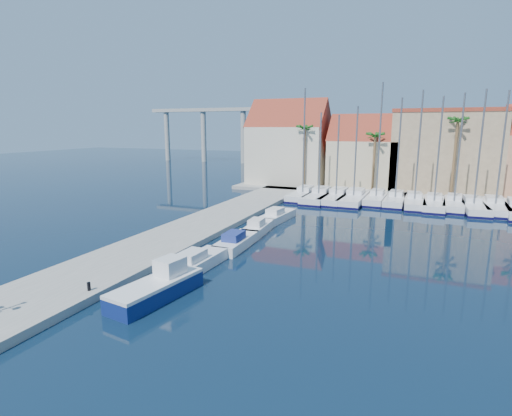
% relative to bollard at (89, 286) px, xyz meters
% --- Properties ---
extents(ground, '(260.00, 260.00, 0.00)m').
position_rel_bollard_xyz_m(ground, '(6.69, -0.42, -0.75)').
color(ground, black).
rests_on(ground, ground).
extents(quay_west, '(6.00, 77.00, 0.50)m').
position_rel_bollard_xyz_m(quay_west, '(-2.31, 13.08, -0.50)').
color(quay_west, gray).
rests_on(quay_west, ground).
extents(shore_north, '(54.00, 16.00, 0.50)m').
position_rel_bollard_xyz_m(shore_north, '(16.69, 47.58, -0.50)').
color(shore_north, gray).
rests_on(shore_north, ground).
extents(bollard, '(0.20, 0.20, 0.49)m').
position_rel_bollard_xyz_m(bollard, '(0.00, 0.00, 0.00)').
color(bollard, black).
rests_on(bollard, quay_west).
extents(fishing_boat, '(2.83, 6.16, 2.08)m').
position_rel_bollard_xyz_m(fishing_boat, '(3.56, 1.61, -0.05)').
color(fishing_boat, navy).
rests_on(fishing_boat, ground).
extents(motorboat_west_0, '(2.08, 5.84, 1.40)m').
position_rel_bollard_xyz_m(motorboat_west_0, '(3.09, 6.52, -0.24)').
color(motorboat_west_0, white).
rests_on(motorboat_west_0, ground).
extents(motorboat_west_1, '(1.99, 5.78, 1.40)m').
position_rel_bollard_xyz_m(motorboat_west_1, '(3.52, 12.05, -0.24)').
color(motorboat_west_1, white).
rests_on(motorboat_west_1, ground).
extents(motorboat_west_2, '(1.97, 5.24, 1.40)m').
position_rel_bollard_xyz_m(motorboat_west_2, '(3.39, 16.97, -0.24)').
color(motorboat_west_2, white).
rests_on(motorboat_west_2, ground).
extents(motorboat_west_3, '(2.35, 5.89, 1.40)m').
position_rel_bollard_xyz_m(motorboat_west_3, '(3.38, 22.23, -0.24)').
color(motorboat_west_3, white).
rests_on(motorboat_west_3, ground).
extents(sailboat_0, '(2.61, 9.30, 14.40)m').
position_rel_bollard_xyz_m(sailboat_0, '(2.40, 35.79, -0.12)').
color(sailboat_0, white).
rests_on(sailboat_0, ground).
extents(sailboat_1, '(2.90, 10.62, 11.35)m').
position_rel_bollard_xyz_m(sailboat_1, '(4.67, 35.50, -0.18)').
color(sailboat_1, white).
rests_on(sailboat_1, ground).
extents(sailboat_2, '(3.26, 10.67, 11.05)m').
position_rel_bollard_xyz_m(sailboat_2, '(6.93, 35.73, -0.18)').
color(sailboat_2, white).
rests_on(sailboat_2, ground).
extents(sailboat_3, '(3.03, 10.77, 12.06)m').
position_rel_bollard_xyz_m(sailboat_3, '(9.15, 35.82, -0.18)').
color(sailboat_3, white).
rests_on(sailboat_3, ground).
extents(sailboat_4, '(2.52, 8.50, 14.84)m').
position_rel_bollard_xyz_m(sailboat_4, '(11.84, 36.46, -0.08)').
color(sailboat_4, white).
rests_on(sailboat_4, ground).
extents(sailboat_5, '(2.59, 8.75, 12.99)m').
position_rel_bollard_xyz_m(sailboat_5, '(14.16, 36.38, -0.13)').
color(sailboat_5, white).
rests_on(sailboat_5, ground).
extents(sailboat_6, '(2.88, 9.20, 13.75)m').
position_rel_bollard_xyz_m(sailboat_6, '(16.36, 35.89, -0.12)').
color(sailboat_6, white).
rests_on(sailboat_6, ground).
extents(sailboat_7, '(2.66, 9.18, 13.00)m').
position_rel_bollard_xyz_m(sailboat_7, '(18.59, 35.55, -0.14)').
color(sailboat_7, white).
rests_on(sailboat_7, ground).
extents(sailboat_8, '(2.96, 8.87, 13.33)m').
position_rel_bollard_xyz_m(sailboat_8, '(20.77, 36.17, -0.12)').
color(sailboat_8, white).
rests_on(sailboat_8, ground).
extents(sailboat_9, '(3.08, 9.34, 13.62)m').
position_rel_bollard_xyz_m(sailboat_9, '(22.69, 35.42, -0.13)').
color(sailboat_9, white).
rests_on(sailboat_9, ground).
extents(sailboat_10, '(2.82, 9.79, 13.48)m').
position_rel_bollard_xyz_m(sailboat_10, '(25.00, 36.23, -0.14)').
color(sailboat_10, white).
rests_on(sailboat_10, ground).
extents(building_0, '(12.30, 9.00, 13.50)m').
position_rel_bollard_xyz_m(building_0, '(-3.31, 46.58, 5.78)').
color(building_0, beige).
rests_on(building_0, shore_north).
extents(building_1, '(10.30, 8.00, 11.00)m').
position_rel_bollard_xyz_m(building_1, '(8.69, 46.58, 4.55)').
color(building_1, beige).
rests_on(building_1, shore_north).
extents(building_2, '(14.20, 10.20, 11.50)m').
position_rel_bollard_xyz_m(building_2, '(19.69, 47.58, 5.51)').
color(building_2, '#9C8260').
rests_on(building_2, shore_north).
extents(palm_0, '(2.60, 2.60, 10.15)m').
position_rel_bollard_xyz_m(palm_0, '(0.69, 41.58, 8.33)').
color(palm_0, brown).
rests_on(palm_0, shore_north).
extents(palm_1, '(2.60, 2.60, 9.15)m').
position_rel_bollard_xyz_m(palm_1, '(10.69, 41.58, 7.39)').
color(palm_1, brown).
rests_on(palm_1, shore_north).
extents(palm_2, '(2.60, 2.60, 11.15)m').
position_rel_bollard_xyz_m(palm_2, '(20.69, 41.58, 9.27)').
color(palm_2, brown).
rests_on(palm_2, shore_north).
extents(viaduct, '(48.00, 2.20, 14.45)m').
position_rel_bollard_xyz_m(viaduct, '(-32.38, 81.58, 9.50)').
color(viaduct, '#9E9E99').
rests_on(viaduct, ground).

